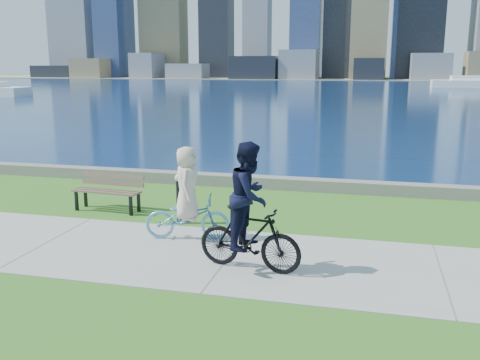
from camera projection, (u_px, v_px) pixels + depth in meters
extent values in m
plane|color=#2C6219|center=(228.00, 258.00, 10.55)|extent=(320.00, 320.00, 0.00)
cube|color=#979793|center=(228.00, 258.00, 10.54)|extent=(80.00, 3.50, 0.02)
cube|color=slate|center=(281.00, 183.00, 16.39)|extent=(90.00, 0.50, 0.35)
cube|color=#0C244D|center=(356.00, 90.00, 78.80)|extent=(320.00, 131.00, 0.01)
cube|color=gray|center=(364.00, 79.00, 133.77)|extent=(320.00, 30.00, 0.12)
cube|color=black|center=(56.00, 72.00, 146.09)|extent=(11.55, 6.35, 3.25)
cube|color=#766848|center=(91.00, 68.00, 140.77)|extent=(8.75, 7.44, 5.07)
cube|color=slate|center=(147.00, 66.00, 138.98)|extent=(6.34, 9.28, 6.42)
cube|color=slate|center=(188.00, 71.00, 135.53)|extent=(9.56, 7.01, 3.77)
cube|color=black|center=(255.00, 68.00, 130.05)|extent=(11.42, 7.98, 5.52)
cube|color=slate|center=(299.00, 65.00, 128.37)|extent=(8.73, 8.65, 6.96)
cube|color=black|center=(369.00, 69.00, 123.19)|extent=(6.75, 6.25, 4.99)
cube|color=slate|center=(430.00, 67.00, 122.86)|extent=(8.77, 8.69, 6.09)
cube|color=slate|center=(75.00, 17.00, 149.67)|extent=(11.70, 10.11, 33.32)
cube|color=navy|center=(113.00, 9.00, 144.26)|extent=(7.25, 10.62, 36.18)
cube|color=#766848|center=(163.00, 21.00, 144.51)|extent=(11.59, 7.16, 30.31)
cube|color=black|center=(216.00, 27.00, 141.54)|extent=(7.96, 6.79, 26.46)
cube|color=white|center=(477.00, 84.00, 85.35)|extent=(13.72, 3.92, 1.18)
cube|color=white|center=(477.00, 78.00, 85.15)|extent=(7.84, 2.94, 0.69)
cube|color=black|center=(77.00, 201.00, 13.94)|extent=(0.07, 0.07, 0.51)
cube|color=black|center=(131.00, 206.00, 13.46)|extent=(0.07, 0.07, 0.51)
cube|color=black|center=(86.00, 197.00, 14.32)|extent=(0.07, 0.07, 0.51)
cube|color=black|center=(139.00, 202.00, 13.84)|extent=(0.07, 0.07, 0.51)
cube|color=brown|center=(103.00, 193.00, 13.64)|extent=(1.82, 0.24, 0.05)
cube|color=brown|center=(106.00, 191.00, 13.81)|extent=(1.82, 0.24, 0.05)
cube|color=brown|center=(110.00, 190.00, 13.98)|extent=(1.82, 0.24, 0.05)
cube|color=brown|center=(113.00, 183.00, 14.08)|extent=(1.82, 0.19, 0.13)
cube|color=brown|center=(113.00, 176.00, 14.07)|extent=(1.82, 0.19, 0.13)
cylinder|color=black|center=(179.00, 201.00, 12.75)|extent=(0.14, 0.14, 1.08)
sphere|color=beige|center=(179.00, 178.00, 12.63)|extent=(0.20, 0.20, 0.20)
imported|color=#55A0D0|center=(187.00, 217.00, 11.58)|extent=(1.01, 1.93, 0.96)
imported|color=silver|center=(187.00, 184.00, 11.42)|extent=(0.66, 0.88, 1.60)
imported|color=black|center=(249.00, 238.00, 9.81)|extent=(0.89, 2.06, 1.20)
imported|color=black|center=(250.00, 196.00, 9.64)|extent=(0.87, 1.05, 1.96)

